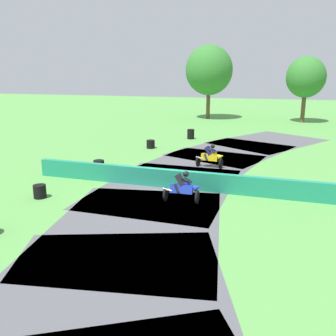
{
  "coord_description": "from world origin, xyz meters",
  "views": [
    {
      "loc": [
        4.95,
        -17.03,
        5.59
      ],
      "look_at": [
        0.04,
        0.27,
        0.9
      ],
      "focal_mm": 40.57,
      "sensor_mm": 36.0,
      "label": 1
    }
  ],
  "objects_px": {
    "motorcycle_chase_blue": "(183,188)",
    "tire_stack_mid_a": "(151,144)",
    "motorcycle_lead_yellow": "(211,156)",
    "tire_stack_mid_b": "(99,164)",
    "tire_stack_near": "(191,134)",
    "tire_stack_far": "(40,191)"
  },
  "relations": [
    {
      "from": "motorcycle_lead_yellow",
      "to": "tire_stack_near",
      "type": "relative_size",
      "value": 2.14
    },
    {
      "from": "motorcycle_chase_blue",
      "to": "tire_stack_near",
      "type": "bearing_deg",
      "value": 101.35
    },
    {
      "from": "motorcycle_lead_yellow",
      "to": "motorcycle_chase_blue",
      "type": "height_order",
      "value": "motorcycle_lead_yellow"
    },
    {
      "from": "tire_stack_near",
      "to": "tire_stack_mid_b",
      "type": "relative_size",
      "value": 1.27
    },
    {
      "from": "motorcycle_chase_blue",
      "to": "tire_stack_far",
      "type": "height_order",
      "value": "motorcycle_chase_blue"
    },
    {
      "from": "tire_stack_near",
      "to": "tire_stack_mid_b",
      "type": "distance_m",
      "value": 11.05
    },
    {
      "from": "motorcycle_chase_blue",
      "to": "tire_stack_mid_a",
      "type": "bearing_deg",
      "value": 115.36
    },
    {
      "from": "motorcycle_lead_yellow",
      "to": "tire_stack_mid_b",
      "type": "xyz_separation_m",
      "value": [
        -6.37,
        -1.72,
        -0.46
      ]
    },
    {
      "from": "tire_stack_mid_b",
      "to": "tire_stack_far",
      "type": "height_order",
      "value": "tire_stack_far"
    },
    {
      "from": "tire_stack_near",
      "to": "tire_stack_mid_a",
      "type": "height_order",
      "value": "tire_stack_near"
    },
    {
      "from": "motorcycle_chase_blue",
      "to": "tire_stack_mid_b",
      "type": "distance_m",
      "value": 7.72
    },
    {
      "from": "tire_stack_near",
      "to": "tire_stack_mid_b",
      "type": "bearing_deg",
      "value": -106.79
    },
    {
      "from": "tire_stack_near",
      "to": "tire_stack_mid_a",
      "type": "distance_m",
      "value": 4.96
    },
    {
      "from": "tire_stack_near",
      "to": "tire_stack_far",
      "type": "relative_size",
      "value": 1.33
    },
    {
      "from": "tire_stack_mid_a",
      "to": "tire_stack_near",
      "type": "bearing_deg",
      "value": 66.56
    },
    {
      "from": "tire_stack_mid_a",
      "to": "tire_stack_far",
      "type": "relative_size",
      "value": 1.0
    },
    {
      "from": "tire_stack_mid_b",
      "to": "tire_stack_far",
      "type": "xyz_separation_m",
      "value": [
        -0.08,
        -5.8,
        0.1
      ]
    },
    {
      "from": "tire_stack_mid_a",
      "to": "tire_stack_mid_b",
      "type": "bearing_deg",
      "value": -101.44
    },
    {
      "from": "tire_stack_far",
      "to": "tire_stack_near",
      "type": "bearing_deg",
      "value": 78.71
    },
    {
      "from": "motorcycle_chase_blue",
      "to": "tire_stack_near",
      "type": "distance_m",
      "value": 15.43
    },
    {
      "from": "motorcycle_chase_blue",
      "to": "tire_stack_near",
      "type": "height_order",
      "value": "motorcycle_chase_blue"
    },
    {
      "from": "motorcycle_chase_blue",
      "to": "tire_stack_mid_a",
      "type": "height_order",
      "value": "motorcycle_chase_blue"
    }
  ]
}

